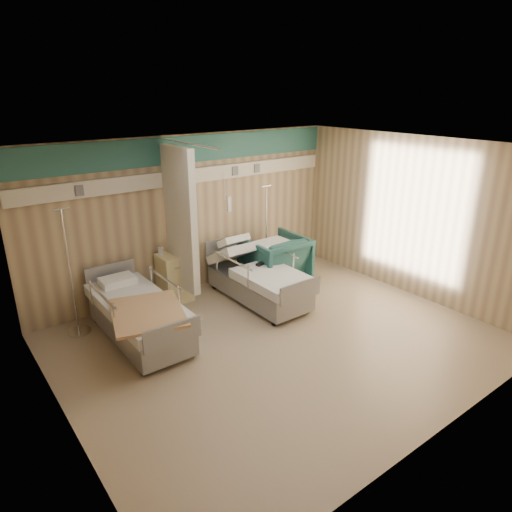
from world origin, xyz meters
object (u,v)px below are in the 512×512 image
Objects in this scene: bedside_cabinet at (175,277)px; iv_stand_left at (76,309)px; bed_left at (140,320)px; visitor_armchair at (275,261)px; bed_right at (258,284)px; iv_stand_right at (266,258)px.

bedside_cabinet is 0.43× the size of iv_stand_left.
bed_left is 1.03m from iv_stand_left.
visitor_armchair is (1.80, -0.55, 0.06)m from bedside_cabinet.
iv_stand_left is (-1.73, -0.13, -0.02)m from bedside_cabinet.
bedside_cabinet is 0.79× the size of visitor_armchair.
bed_left is at bearing 180.00° from bed_right.
bed_right is at bearing -134.69° from iv_stand_right.
iv_stand_right is at bearing 15.18° from bed_left.
bedside_cabinet reaches higher than bed_right.
iv_stand_right reaches higher than bed_left.
bed_left is at bearing -164.82° from iv_stand_right.
bed_left is 2.02× the size of visitor_armchair.
bed_right is at bearing -38.05° from bedside_cabinet.
bedside_cabinet is (1.05, 0.90, 0.11)m from bed_left.
visitor_armchair is (0.65, 0.35, 0.17)m from bed_right.
bedside_cabinet is at bearing -14.84° from visitor_armchair.
iv_stand_right is (1.96, -0.08, -0.05)m from bedside_cabinet.
visitor_armchair reaches higher than bed_right.
iv_stand_left is (-2.88, 0.77, 0.09)m from bed_right.
iv_stand_right is at bearing -2.47° from bedside_cabinet.
iv_stand_left reaches higher than visitor_armchair.
visitor_armchair is 0.55× the size of iv_stand_left.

